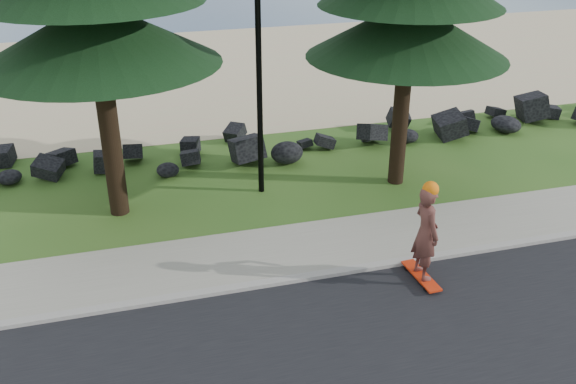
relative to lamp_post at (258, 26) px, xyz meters
name	(u,v)px	position (x,y,z in m)	size (l,w,h in m)	color
ground	(297,256)	(0.00, -3.20, -4.13)	(160.00, 160.00, 0.00)	#305C1C
kerb	(310,277)	(0.00, -4.10, -4.08)	(160.00, 0.20, 0.10)	#A9A498
sidewalk	(294,249)	(0.00, -3.00, -4.09)	(160.00, 2.00, 0.08)	gray
beach_sand	(197,72)	(0.00, 11.30, -4.13)	(160.00, 15.00, 0.01)	#D7B58F
seawall_boulders	(242,155)	(0.00, 2.40, -4.13)	(60.00, 2.40, 1.10)	black
lamp_post	(258,26)	(0.00, 0.00, 0.00)	(0.25, 0.14, 8.14)	black
skateboarder	(426,233)	(2.10, -4.74, -3.06)	(0.50, 1.16, 2.14)	red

